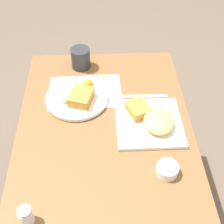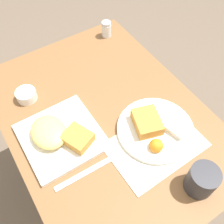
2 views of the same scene
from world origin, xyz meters
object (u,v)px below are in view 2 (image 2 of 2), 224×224
Objects in this scene: plate_oval_far at (155,128)px; sauce_ramekin at (26,95)px; plate_square_near at (59,135)px; butter_knife at (84,174)px; coffee_mug at (202,180)px; salt_shaker at (106,30)px.

plate_oval_far reaches higher than sauce_ramekin.
plate_square_near is 1.27× the size of butter_knife.
plate_square_near is 0.31m from plate_oval_far.
plate_oval_far is 2.74× the size of coffee_mug.
plate_oval_far is 3.48× the size of sauce_ramekin.
coffee_mug is (0.21, 0.26, 0.04)m from butter_knife.
plate_oval_far is 3.72× the size of salt_shaker.
plate_oval_far reaches higher than butter_knife.
butter_knife is (0.36, 0.03, -0.02)m from sauce_ramekin.
butter_knife is at bearing -129.02° from coffee_mug.
salt_shaker is (-0.36, 0.40, 0.01)m from plate_square_near.
coffee_mug is at bearing -37.51° from butter_knife.
butter_knife is (0.15, 0.01, -0.02)m from plate_square_near.
plate_square_near is at bearing -48.44° from salt_shaker.
plate_oval_far is at bearing -14.38° from salt_shaker.
butter_knife is at bearing 2.82° from plate_square_near.
sauce_ramekin is 1.07× the size of salt_shaker.
salt_shaker is 0.36× the size of butter_knife.
plate_oval_far is (0.14, 0.28, -0.00)m from plate_square_near.
plate_oval_far is at bearing 62.25° from plate_square_near.
plate_oval_far is at bearing 39.90° from sauce_ramekin.
salt_shaker is (-0.14, 0.43, 0.01)m from sauce_ramekin.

